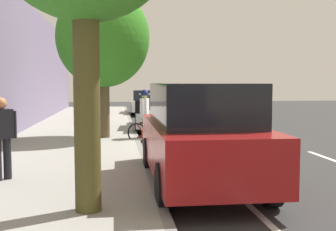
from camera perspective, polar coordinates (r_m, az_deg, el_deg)
ground at (r=14.52m, az=3.98°, el=-3.44°), size 58.78×58.78×0.00m
sidewalk at (r=14.32m, az=-12.97°, el=-3.36°), size 4.17×36.74×0.14m
curb_edge at (r=14.26m, az=-4.28°, el=-3.29°), size 0.16×36.74×0.14m
lane_stripe_centre at (r=15.73m, az=13.70°, el=-2.93°), size 0.14×35.80×0.01m
lane_stripe_bike_edge at (r=14.41m, az=1.58°, el=-3.47°), size 0.12×36.74×0.01m
parked_sedan_white_nearest at (r=26.28m, az=-3.01°, el=1.78°), size 1.99×4.48×1.52m
parked_sedan_silver_second at (r=17.62m, az=-1.38°, el=0.44°), size 2.06×4.51×1.52m
parked_suv_red_mid at (r=8.10m, az=4.37°, el=-2.47°), size 1.97×4.70×1.99m
bicycle_at_curb at (r=13.74m, az=-2.25°, el=-2.37°), size 1.57×0.78×0.73m
cyclist_with_backpack at (r=14.11m, az=-3.31°, el=0.77°), size 0.49×0.59×1.77m
street_tree_near_cyclist at (r=14.42m, az=-8.80°, el=10.30°), size 3.11×3.11×5.01m
pedestrian_on_phone at (r=8.60m, az=-21.62°, el=-2.34°), size 0.48×0.45×1.58m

